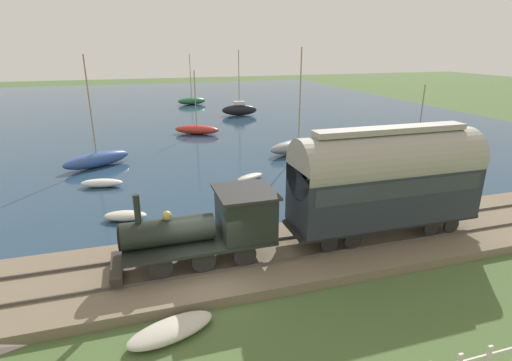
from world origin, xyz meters
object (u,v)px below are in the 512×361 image
(sailboat_green, at_px, (192,101))
(rowboat_mid_harbor, at_px, (343,182))
(sailboat_blue, at_px, (97,159))
(rowboat_far_out, at_px, (125,216))
(passenger_coach, at_px, (386,177))
(rowboat_near_shore, at_px, (250,177))
(beached_dinghy, at_px, (171,330))
(steam_locomotive, at_px, (216,223))
(sailboat_gray, at_px, (298,146))
(sailboat_black, at_px, (239,109))
(rowboat_off_pier, at_px, (102,183))
(sailboat_red, at_px, (197,129))
(sailboat_teal, at_px, (417,149))

(sailboat_green, xyz_separation_m, rowboat_mid_harbor, (-39.20, -3.92, -0.31))
(sailboat_green, xyz_separation_m, sailboat_blue, (-30.15, 11.40, 0.01))
(rowboat_far_out, bearing_deg, passenger_coach, -104.04)
(rowboat_far_out, relative_size, rowboat_near_shore, 1.01)
(rowboat_mid_harbor, bearing_deg, beached_dinghy, -175.42)
(sailboat_green, bearing_deg, rowboat_mid_harbor, -177.74)
(steam_locomotive, relative_size, sailboat_blue, 0.80)
(sailboat_gray, relative_size, sailboat_green, 1.15)
(rowboat_far_out, bearing_deg, rowboat_near_shore, -47.30)
(sailboat_green, bearing_deg, sailboat_black, -162.57)
(rowboat_mid_harbor, distance_m, beached_dinghy, 16.18)
(rowboat_mid_harbor, xyz_separation_m, beached_dinghy, (-10.91, 11.95, -0.05))
(rowboat_off_pier, distance_m, rowboat_near_shore, 9.48)
(rowboat_off_pier, xyz_separation_m, rowboat_near_shore, (-1.44, -9.37, -0.07))
(passenger_coach, relative_size, sailboat_red, 1.39)
(passenger_coach, height_order, rowboat_near_shore, passenger_coach)
(sailboat_green, xyz_separation_m, beached_dinghy, (-50.11, 8.03, -0.36))
(steam_locomotive, xyz_separation_m, rowboat_far_out, (5.97, 3.56, -1.77))
(beached_dinghy, bearing_deg, sailboat_teal, -53.19)
(passenger_coach, height_order, sailboat_black, sailboat_black)
(sailboat_gray, relative_size, rowboat_mid_harbor, 4.19)
(sailboat_black, distance_m, rowboat_mid_harbor, 27.76)
(rowboat_mid_harbor, xyz_separation_m, rowboat_near_shore, (2.81, 5.41, -0.07))
(rowboat_off_pier, bearing_deg, rowboat_near_shore, -86.16)
(passenger_coach, distance_m, rowboat_mid_harbor, 8.30)
(sailboat_red, xyz_separation_m, rowboat_near_shore, (-15.36, -1.10, -0.30))
(passenger_coach, relative_size, beached_dinghy, 2.90)
(rowboat_off_pier, xyz_separation_m, beached_dinghy, (-15.16, -2.82, -0.05))
(passenger_coach, relative_size, sailboat_teal, 1.55)
(rowboat_far_out, distance_m, beached_dinghy, 9.53)
(rowboat_off_pier, bearing_deg, sailboat_green, -4.66)
(rowboat_far_out, bearing_deg, rowboat_mid_harbor, -69.41)
(steam_locomotive, bearing_deg, sailboat_teal, -56.81)
(sailboat_green, bearing_deg, sailboat_teal, -161.69)
(sailboat_gray, relative_size, rowboat_off_pier, 3.09)
(sailboat_blue, bearing_deg, rowboat_far_out, 161.33)
(rowboat_far_out, bearing_deg, sailboat_green, 1.25)
(rowboat_mid_harbor, bearing_deg, sailboat_gray, 49.59)
(steam_locomotive, xyz_separation_m, rowboat_off_pier, (11.70, 5.00, -1.75))
(sailboat_teal, bearing_deg, sailboat_gray, 38.05)
(passenger_coach, bearing_deg, sailboat_black, -4.38)
(passenger_coach, bearing_deg, rowboat_mid_harbor, -16.84)
(steam_locomotive, relative_size, sailboat_gray, 0.75)
(sailboat_black, bearing_deg, rowboat_far_out, 165.80)
(passenger_coach, height_order, sailboat_gray, sailboat_gray)
(sailboat_black, relative_size, sailboat_blue, 1.00)
(sailboat_red, bearing_deg, sailboat_blue, 162.34)
(sailboat_black, distance_m, rowboat_far_out, 32.32)
(sailboat_black, bearing_deg, sailboat_blue, 150.89)
(sailboat_red, bearing_deg, sailboat_teal, -102.32)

